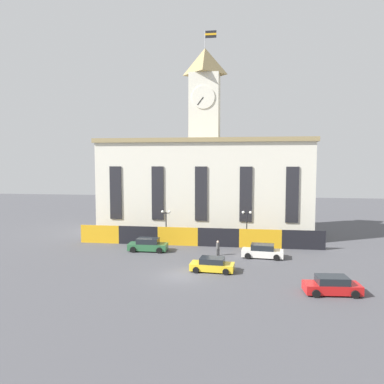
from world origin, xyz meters
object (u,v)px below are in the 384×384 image
street_lamp_center (166,219)px  car_red_sedan (332,286)px  street_lamp_left (247,220)px  pedestrian (218,247)px  car_white_taxi (262,251)px  car_green_wagon (148,245)px  car_yellow_coupe (212,265)px

street_lamp_center → car_red_sedan: street_lamp_center is taller
street_lamp_left → street_lamp_center: bearing=180.0°
car_red_sedan → pedestrian: bearing=127.3°
car_red_sedan → pedestrian: size_ratio=2.64×
street_lamp_left → car_white_taxi: street_lamp_left is taller
car_green_wagon → pedestrian: pedestrian is taller
street_lamp_center → car_yellow_coupe: street_lamp_center is taller
street_lamp_left → car_yellow_coupe: (-3.36, -11.93, -2.61)m
street_lamp_left → car_green_wagon: 12.82m
car_white_taxi → car_red_sedan: 11.88m
street_lamp_left → car_white_taxi: 6.76m
street_lamp_center → car_yellow_coupe: 14.10m
car_green_wagon → pedestrian: 8.44m
car_yellow_coupe → car_red_sedan: car_red_sedan is taller
car_green_wagon → car_red_sedan: (18.32, -12.02, -0.05)m
street_lamp_center → car_green_wagon: street_lamp_center is taller
car_yellow_coupe → car_white_taxi: size_ratio=0.93×
car_green_wagon → street_lamp_left: bearing=21.5°
street_lamp_left → car_red_sedan: size_ratio=0.97×
car_red_sedan → car_green_wagon: bearing=141.9°
street_lamp_left → car_yellow_coupe: size_ratio=1.01×
car_green_wagon → car_yellow_coupe: size_ratio=1.07×
car_green_wagon → car_yellow_coupe: bearing=-41.7°
car_red_sedan → street_lamp_center: bearing=130.7°
car_green_wagon → car_red_sedan: 21.91m
street_lamp_center → street_lamp_left: (10.43, 0.00, 0.07)m
car_yellow_coupe → car_white_taxi: car_white_taxi is taller
street_lamp_center → car_white_taxi: (12.13, -6.02, -2.48)m
car_yellow_coupe → pedestrian: pedestrian is taller
car_yellow_coupe → car_white_taxi: bearing=53.4°
street_lamp_left → car_green_wagon: (-11.62, -4.78, -2.52)m
street_lamp_left → pedestrian: size_ratio=2.55×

